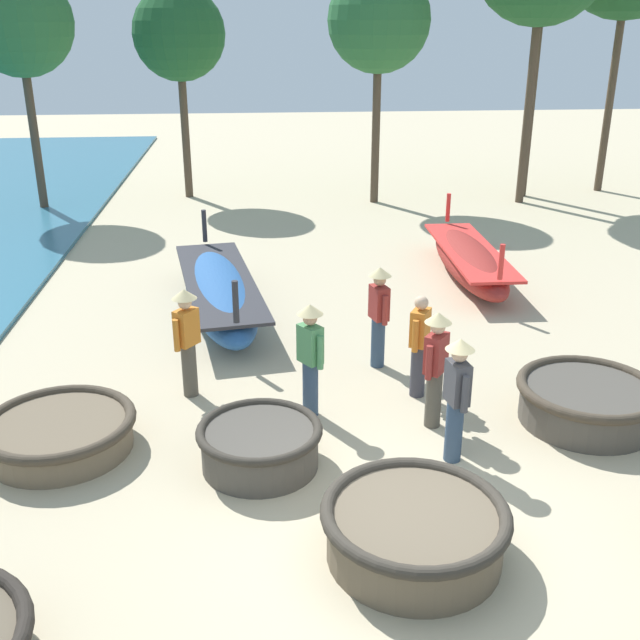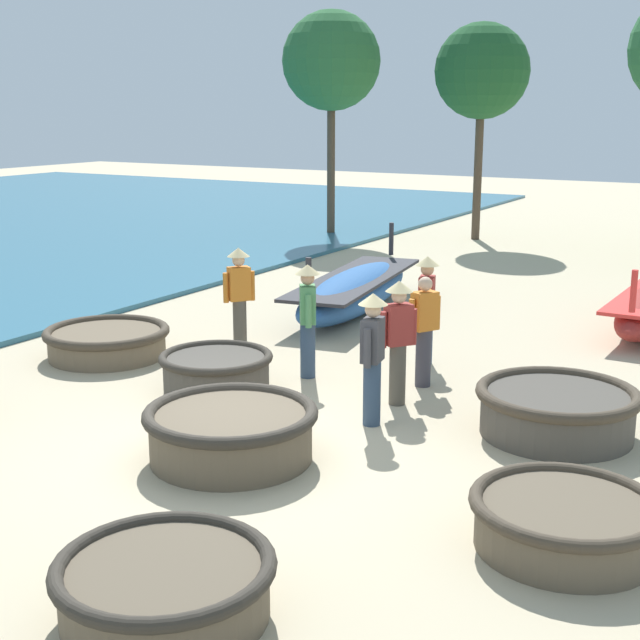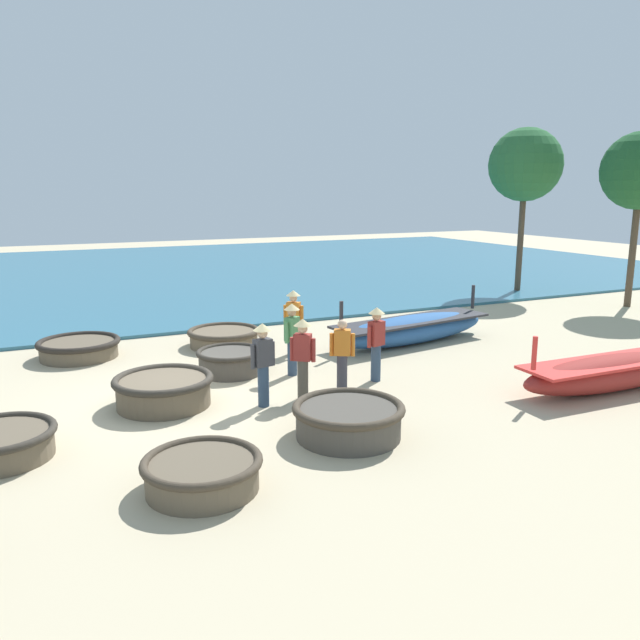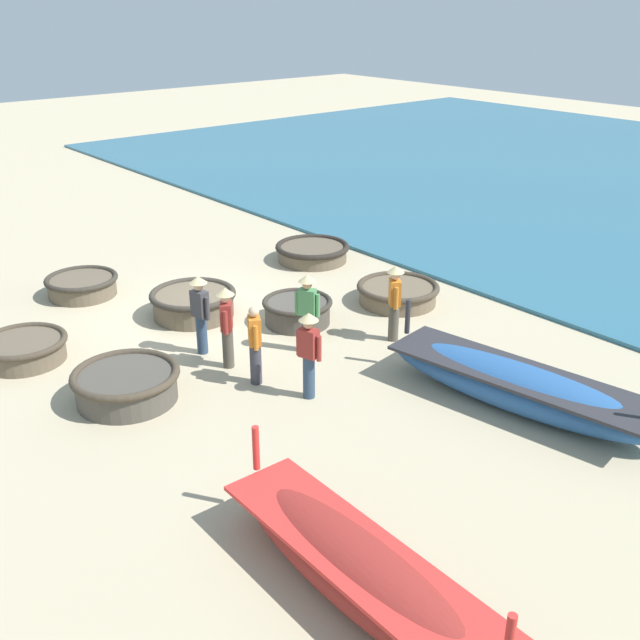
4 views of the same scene
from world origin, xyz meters
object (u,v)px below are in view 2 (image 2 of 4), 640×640
fisherman_by_coracle (308,313)px  fisherman_hauling (426,303)px  long_boat_green_hull (355,290)px  tree_rightmost (331,62)px  fisherman_standing_left (398,334)px  fisherman_crouching (372,350)px  fisherman_with_hat (424,329)px  fisherman_standing_right (239,292)px  coracle_front_left (216,371)px  tree_right_mid (482,72)px  coracle_far_left (565,520)px  coracle_nearest (557,409)px  coracle_front_right (231,431)px  coracle_tilted (107,341)px  coracle_beside_post (165,585)px

fisherman_by_coracle → fisherman_hauling: 1.93m
long_boat_green_hull → tree_rightmost: bearing=121.8°
tree_rightmost → fisherman_standing_left: bearing=-57.6°
fisherman_crouching → fisherman_hauling: 2.88m
fisherman_by_coracle → fisherman_with_hat: 1.69m
fisherman_crouching → fisherman_standing_right: bearing=148.8°
coracle_front_left → tree_right_mid: size_ratio=0.25×
coracle_far_left → coracle_nearest: bearing=106.9°
long_boat_green_hull → fisherman_by_coracle: (1.41, -4.16, 0.55)m
coracle_front_left → coracle_far_left: bearing=-21.0°
fisherman_standing_right → fisherman_by_coracle: size_ratio=1.00×
fisherman_standing_right → fisherman_by_coracle: 1.89m
tree_right_mid → fisherman_standing_right: bearing=-85.8°
fisherman_with_hat → coracle_far_left: bearing=-51.3°
long_boat_green_hull → fisherman_standing_left: size_ratio=3.20×
fisherman_hauling → fisherman_standing_right: bearing=-165.6°
coracle_nearest → long_boat_green_hull: size_ratio=0.36×
fisherman_with_hat → tree_right_mid: size_ratio=0.25×
coracle_front_right → long_boat_green_hull: 7.60m
fisherman_crouching → tree_right_mid: size_ratio=0.27×
coracle_front_left → fisherman_by_coracle: bearing=59.8°
coracle_nearest → coracle_front_right: size_ratio=0.99×
coracle_nearest → fisherman_standing_right: (-5.52, 1.29, 0.63)m
fisherman_hauling → tree_rightmost: tree_rightmost is taller
coracle_tilted → tree_rightmost: 14.83m
coracle_far_left → coracle_tilted: (-7.93, 2.66, -0.01)m
fisherman_by_coracle → fisherman_standing_right: bearing=156.3°
coracle_tilted → fisherman_standing_left: fisherman_standing_left is taller
coracle_tilted → fisherman_crouching: fisherman_crouching is taller
coracle_front_left → long_boat_green_hull: (-0.69, 5.41, 0.10)m
fisherman_crouching → fisherman_standing_left: bearing=93.9°
fisherman_standing_left → fisherman_hauling: (-0.45, 1.96, 0.00)m
coracle_far_left → fisherman_standing_right: (-6.36, 4.07, 0.69)m
coracle_far_left → fisherman_with_hat: bearing=128.7°
coracle_far_left → fisherman_standing_right: size_ratio=1.03×
coracle_far_left → fisherman_by_coracle: 5.73m
coracle_far_left → coracle_tilted: bearing=161.4°
coracle_nearest → coracle_tilted: size_ratio=0.99×
coracle_nearest → tree_right_mid: 16.86m
fisherman_standing_left → fisherman_hauling: 2.01m
coracle_far_left → tree_rightmost: tree_rightmost is taller
coracle_beside_post → coracle_tilted: bearing=136.3°
coracle_far_left → fisherman_standing_left: size_ratio=1.03×
coracle_nearest → fisherman_with_hat: fisherman_with_hat is taller
fisherman_by_coracle → tree_right_mid: bearing=100.8°
tree_right_mid → coracle_nearest: bearing=-66.3°
coracle_front_right → coracle_beside_post: bearing=-63.7°
fisherman_standing_right → fisherman_standing_left: bearing=-19.7°
coracle_nearest → fisherman_with_hat: (-2.17, 0.98, 0.51)m
fisherman_hauling → tree_rightmost: (-8.04, 11.40, 4.16)m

